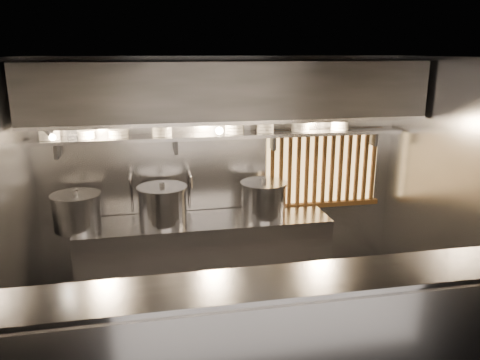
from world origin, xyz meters
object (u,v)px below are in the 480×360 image
object	(u,v)px
heat_lamp	(49,132)
stock_pot_left	(77,211)
stock_pot_mid	(163,205)
pendant_bulb	(219,131)
stock_pot_right	(264,199)

from	to	relation	value
heat_lamp	stock_pot_left	bearing A→B (deg)	61.75
stock_pot_left	stock_pot_mid	size ratio (longest dim) A/B	0.90
pendant_bulb	stock_pot_left	xyz separation A→B (m)	(-1.65, -0.07, -0.85)
heat_lamp	pendant_bulb	xyz separation A→B (m)	(1.80, 0.35, -0.11)
stock_pot_left	stock_pot_mid	distance (m)	0.96
pendant_bulb	stock_pot_mid	xyz separation A→B (m)	(-0.69, -0.08, -0.84)
pendant_bulb	stock_pot_mid	bearing A→B (deg)	-173.51
heat_lamp	stock_pot_right	xyz separation A→B (m)	(2.32, 0.26, -0.95)
heat_lamp	stock_pot_right	size ratio (longest dim) A/B	0.47
stock_pot_left	stock_pot_right	distance (m)	2.17
stock_pot_right	pendant_bulb	bearing A→B (deg)	170.44
stock_pot_mid	stock_pot_right	distance (m)	1.21
heat_lamp	pendant_bulb	bearing A→B (deg)	11.00
pendant_bulb	heat_lamp	bearing A→B (deg)	-169.00
stock_pot_right	heat_lamp	bearing A→B (deg)	-173.55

